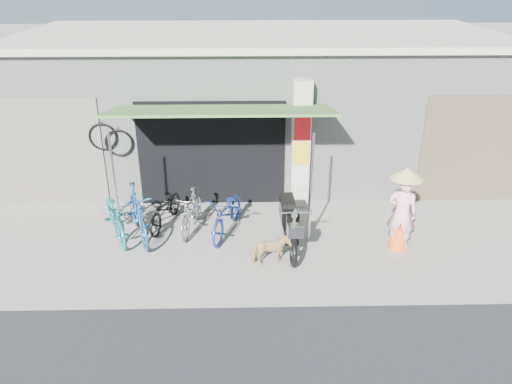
{
  "coord_description": "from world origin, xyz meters",
  "views": [
    {
      "loc": [
        -0.4,
        -8.31,
        5.35
      ],
      "look_at": [
        -0.2,
        1.0,
        1.0
      ],
      "focal_mm": 35.0,
      "sensor_mm": 36.0,
      "label": 1
    }
  ],
  "objects_px": {
    "bike_teal": "(115,215)",
    "nun": "(402,210)",
    "bike_blue": "(138,214)",
    "moped": "(289,223)",
    "bike_navy": "(228,213)",
    "bike_silver": "(191,211)",
    "bike_black": "(166,208)",
    "street_dog": "(271,250)"
  },
  "relations": [
    {
      "from": "moped",
      "to": "bike_teal",
      "type": "bearing_deg",
      "value": 170.87
    },
    {
      "from": "bike_silver",
      "to": "bike_navy",
      "type": "xyz_separation_m",
      "value": [
        0.79,
        -0.12,
        0.0
      ]
    },
    {
      "from": "bike_silver",
      "to": "bike_navy",
      "type": "height_order",
      "value": "bike_navy"
    },
    {
      "from": "bike_blue",
      "to": "nun",
      "type": "relative_size",
      "value": 1.05
    },
    {
      "from": "nun",
      "to": "bike_silver",
      "type": "bearing_deg",
      "value": 9.87
    },
    {
      "from": "bike_silver",
      "to": "nun",
      "type": "distance_m",
      "value": 4.36
    },
    {
      "from": "bike_teal",
      "to": "moped",
      "type": "distance_m",
      "value": 3.64
    },
    {
      "from": "bike_silver",
      "to": "bike_navy",
      "type": "distance_m",
      "value": 0.8
    },
    {
      "from": "bike_navy",
      "to": "moped",
      "type": "xyz_separation_m",
      "value": [
        1.26,
        -0.54,
        0.05
      ]
    },
    {
      "from": "street_dog",
      "to": "moped",
      "type": "height_order",
      "value": "moped"
    },
    {
      "from": "bike_silver",
      "to": "street_dog",
      "type": "relative_size",
      "value": 2.09
    },
    {
      "from": "bike_black",
      "to": "bike_teal",
      "type": "bearing_deg",
      "value": -141.1
    },
    {
      "from": "bike_black",
      "to": "street_dog",
      "type": "bearing_deg",
      "value": -21.42
    },
    {
      "from": "moped",
      "to": "bike_navy",
      "type": "bearing_deg",
      "value": 155.27
    },
    {
      "from": "bike_black",
      "to": "moped",
      "type": "relative_size",
      "value": 0.77
    },
    {
      "from": "bike_teal",
      "to": "nun",
      "type": "relative_size",
      "value": 1.04
    },
    {
      "from": "bike_navy",
      "to": "bike_blue",
      "type": "bearing_deg",
      "value": -159.18
    },
    {
      "from": "bike_navy",
      "to": "street_dog",
      "type": "xyz_separation_m",
      "value": [
        0.86,
        -1.25,
        -0.16
      ]
    },
    {
      "from": "bike_blue",
      "to": "street_dog",
      "type": "bearing_deg",
      "value": -43.43
    },
    {
      "from": "moped",
      "to": "nun",
      "type": "relative_size",
      "value": 1.15
    },
    {
      "from": "bike_navy",
      "to": "moped",
      "type": "bearing_deg",
      "value": -6.77
    },
    {
      "from": "street_dog",
      "to": "nun",
      "type": "height_order",
      "value": "nun"
    },
    {
      "from": "bike_teal",
      "to": "street_dog",
      "type": "distance_m",
      "value": 3.42
    },
    {
      "from": "bike_blue",
      "to": "bike_black",
      "type": "xyz_separation_m",
      "value": [
        0.5,
        0.52,
        -0.15
      ]
    },
    {
      "from": "bike_blue",
      "to": "bike_black",
      "type": "bearing_deg",
      "value": 25.23
    },
    {
      "from": "bike_navy",
      "to": "nun",
      "type": "xyz_separation_m",
      "value": [
        3.47,
        -0.71,
        0.4
      ]
    },
    {
      "from": "bike_black",
      "to": "bike_navy",
      "type": "height_order",
      "value": "bike_navy"
    },
    {
      "from": "bike_navy",
      "to": "nun",
      "type": "relative_size",
      "value": 1.02
    },
    {
      "from": "bike_blue",
      "to": "bike_black",
      "type": "distance_m",
      "value": 0.74
    },
    {
      "from": "bike_black",
      "to": "nun",
      "type": "height_order",
      "value": "nun"
    },
    {
      "from": "bike_teal",
      "to": "bike_black",
      "type": "xyz_separation_m",
      "value": [
        0.98,
        0.44,
        -0.07
      ]
    },
    {
      "from": "bike_teal",
      "to": "bike_navy",
      "type": "distance_m",
      "value": 2.35
    },
    {
      "from": "bike_teal",
      "to": "street_dog",
      "type": "xyz_separation_m",
      "value": [
        3.21,
        -1.19,
        -0.17
      ]
    },
    {
      "from": "nun",
      "to": "bike_navy",
      "type": "bearing_deg",
      "value": 9.38
    },
    {
      "from": "bike_navy",
      "to": "bike_silver",
      "type": "bearing_deg",
      "value": -172.6
    },
    {
      "from": "bike_teal",
      "to": "bike_navy",
      "type": "height_order",
      "value": "bike_teal"
    },
    {
      "from": "street_dog",
      "to": "moped",
      "type": "distance_m",
      "value": 0.85
    },
    {
      "from": "bike_blue",
      "to": "moped",
      "type": "xyz_separation_m",
      "value": [
        3.13,
        -0.39,
        -0.04
      ]
    },
    {
      "from": "bike_teal",
      "to": "street_dog",
      "type": "bearing_deg",
      "value": -44.17
    },
    {
      "from": "bike_blue",
      "to": "street_dog",
      "type": "relative_size",
      "value": 2.5
    },
    {
      "from": "moped",
      "to": "bike_blue",
      "type": "bearing_deg",
      "value": 171.23
    },
    {
      "from": "bike_blue",
      "to": "street_dog",
      "type": "height_order",
      "value": "bike_blue"
    }
  ]
}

